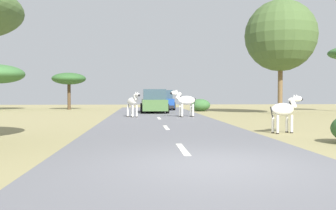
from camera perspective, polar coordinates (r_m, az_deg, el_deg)
ground_plane at (r=7.29m, az=7.56°, el=-9.42°), size 90.00×90.00×0.00m
road at (r=7.21m, az=4.07°, el=-9.34°), size 6.00×64.00×0.05m
lane_markings at (r=6.24m, az=5.40°, el=-10.81°), size 0.16×56.00×0.01m
zebra_0 at (r=22.21m, az=-5.44°, el=0.46°), size 0.94×1.49×1.51m
zebra_1 at (r=22.31m, az=2.65°, el=0.67°), size 1.66×0.88×1.64m
zebra_3 at (r=14.01m, az=17.47°, el=-0.73°), size 1.44×0.73×1.41m
car_0 at (r=33.35m, az=-0.79°, el=0.67°), size 2.07×4.37×1.74m
car_1 at (r=27.80m, az=-2.17°, el=0.49°), size 2.07×4.37×1.74m
tree_3 at (r=28.27m, az=16.96°, el=10.17°), size 5.12×5.12×8.20m
tree_5 at (r=35.74m, az=-15.01°, el=3.89°), size 3.12×3.12×3.43m
bush_3 at (r=31.19m, az=4.96°, el=-0.01°), size 1.71×1.54×1.03m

